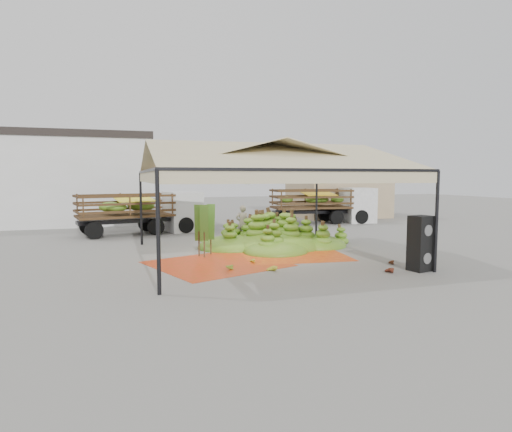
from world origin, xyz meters
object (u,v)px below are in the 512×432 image
object	(u,v)px
speaker_stack	(420,243)
banana_heap	(277,231)
vendor	(242,224)
truck_left	(146,208)
truck_right	(327,201)

from	to	relation	value
speaker_stack	banana_heap	bearing A→B (deg)	103.77
banana_heap	speaker_stack	bearing A→B (deg)	-64.46
vendor	truck_left	world-z (taller)	truck_left
vendor	truck_left	bearing A→B (deg)	-39.42
banana_heap	speaker_stack	distance (m)	5.97
speaker_stack	truck_right	distance (m)	13.55
speaker_stack	truck_right	size ratio (longest dim) A/B	0.26
banana_heap	truck_right	distance (m)	9.87
truck_left	truck_right	world-z (taller)	truck_right
vendor	truck_left	xyz separation A→B (m)	(-3.82, 4.22, 0.46)
banana_heap	speaker_stack	xyz separation A→B (m)	(2.57, -5.39, 0.16)
truck_left	truck_right	size ratio (longest dim) A/B	0.97
truck_left	speaker_stack	bearing A→B (deg)	-69.12
vendor	truck_right	world-z (taller)	truck_right
banana_heap	truck_left	distance (m)	7.67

